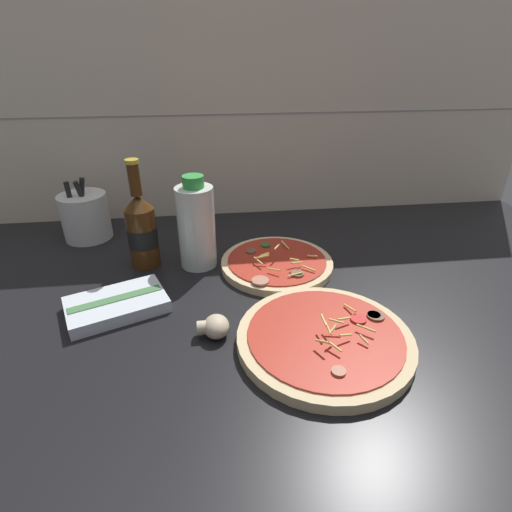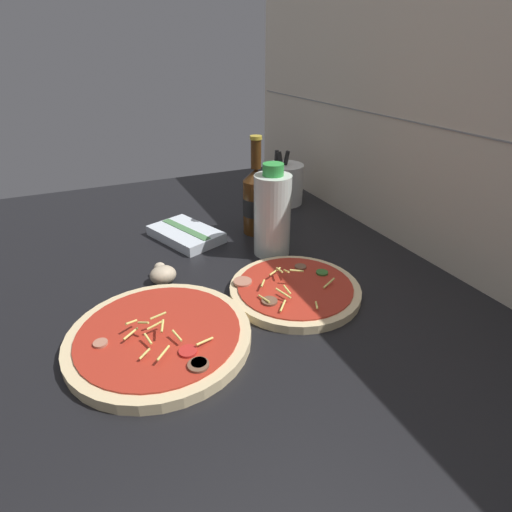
{
  "view_description": "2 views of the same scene",
  "coord_description": "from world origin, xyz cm",
  "px_view_note": "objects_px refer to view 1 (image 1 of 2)",
  "views": [
    {
      "loc": [
        -11.22,
        -63.39,
        46.57
      ],
      "look_at": [
        -3.16,
        1.39,
        11.42
      ],
      "focal_mm": 28.0,
      "sensor_mm": 36.0,
      "label": 1
    },
    {
      "loc": [
        57.65,
        -20.59,
        44.22
      ],
      "look_at": [
        -6.95,
        8.55,
        6.63
      ],
      "focal_mm": 28.0,
      "sensor_mm": 36.0,
      "label": 2
    }
  ],
  "objects_px": {
    "pizza_far": "(277,263)",
    "beer_bottle": "(142,230)",
    "pizza_near": "(325,339)",
    "dish_towel": "(117,305)",
    "mushroom_left": "(215,327)",
    "oil_bottle": "(196,226)",
    "utensil_crock": "(85,216)"
  },
  "relations": [
    {
      "from": "pizza_far",
      "to": "mushroom_left",
      "type": "distance_m",
      "value": 0.26
    },
    {
      "from": "pizza_near",
      "to": "beer_bottle",
      "type": "distance_m",
      "value": 0.45
    },
    {
      "from": "oil_bottle",
      "to": "dish_towel",
      "type": "distance_m",
      "value": 0.23
    },
    {
      "from": "beer_bottle",
      "to": "utensil_crock",
      "type": "distance_m",
      "value": 0.23
    },
    {
      "from": "oil_bottle",
      "to": "mushroom_left",
      "type": "relative_size",
      "value": 3.75
    },
    {
      "from": "utensil_crock",
      "to": "dish_towel",
      "type": "relative_size",
      "value": 0.76
    },
    {
      "from": "pizza_near",
      "to": "pizza_far",
      "type": "xyz_separation_m",
      "value": [
        -0.03,
        0.26,
        -0.0
      ]
    },
    {
      "from": "pizza_near",
      "to": "mushroom_left",
      "type": "bearing_deg",
      "value": 165.72
    },
    {
      "from": "utensil_crock",
      "to": "pizza_far",
      "type": "bearing_deg",
      "value": -25.12
    },
    {
      "from": "pizza_near",
      "to": "dish_towel",
      "type": "bearing_deg",
      "value": 158.54
    },
    {
      "from": "pizza_far",
      "to": "oil_bottle",
      "type": "bearing_deg",
      "value": 168.16
    },
    {
      "from": "oil_bottle",
      "to": "utensil_crock",
      "type": "xyz_separation_m",
      "value": [
        -0.28,
        0.17,
        -0.04
      ]
    },
    {
      "from": "pizza_near",
      "to": "beer_bottle",
      "type": "height_order",
      "value": "beer_bottle"
    },
    {
      "from": "pizza_near",
      "to": "utensil_crock",
      "type": "distance_m",
      "value": 0.68
    },
    {
      "from": "oil_bottle",
      "to": "utensil_crock",
      "type": "relative_size",
      "value": 1.32
    },
    {
      "from": "mushroom_left",
      "to": "utensil_crock",
      "type": "bearing_deg",
      "value": 125.56
    },
    {
      "from": "pizza_far",
      "to": "beer_bottle",
      "type": "distance_m",
      "value": 0.3
    },
    {
      "from": "mushroom_left",
      "to": "utensil_crock",
      "type": "relative_size",
      "value": 0.35
    },
    {
      "from": "pizza_far",
      "to": "oil_bottle",
      "type": "relative_size",
      "value": 1.21
    },
    {
      "from": "beer_bottle",
      "to": "dish_towel",
      "type": "xyz_separation_m",
      "value": [
        -0.03,
        -0.17,
        -0.07
      ]
    },
    {
      "from": "utensil_crock",
      "to": "dish_towel",
      "type": "distance_m",
      "value": 0.36
    },
    {
      "from": "oil_bottle",
      "to": "mushroom_left",
      "type": "bearing_deg",
      "value": -83.87
    },
    {
      "from": "dish_towel",
      "to": "utensil_crock",
      "type": "bearing_deg",
      "value": 110.95
    },
    {
      "from": "pizza_far",
      "to": "dish_towel",
      "type": "bearing_deg",
      "value": -159.2
    },
    {
      "from": "pizza_far",
      "to": "beer_bottle",
      "type": "bearing_deg",
      "value": 170.18
    },
    {
      "from": "beer_bottle",
      "to": "utensil_crock",
      "type": "xyz_separation_m",
      "value": [
        -0.16,
        0.16,
        -0.03
      ]
    },
    {
      "from": "beer_bottle",
      "to": "pizza_near",
      "type": "bearing_deg",
      "value": -44.03
    },
    {
      "from": "oil_bottle",
      "to": "mushroom_left",
      "type": "xyz_separation_m",
      "value": [
        0.03,
        -0.25,
        -0.08
      ]
    },
    {
      "from": "pizza_near",
      "to": "mushroom_left",
      "type": "relative_size",
      "value": 5.32
    },
    {
      "from": "pizza_near",
      "to": "dish_towel",
      "type": "relative_size",
      "value": 1.42
    },
    {
      "from": "pizza_far",
      "to": "mushroom_left",
      "type": "height_order",
      "value": "pizza_far"
    },
    {
      "from": "pizza_far",
      "to": "mushroom_left",
      "type": "relative_size",
      "value": 4.53
    }
  ]
}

